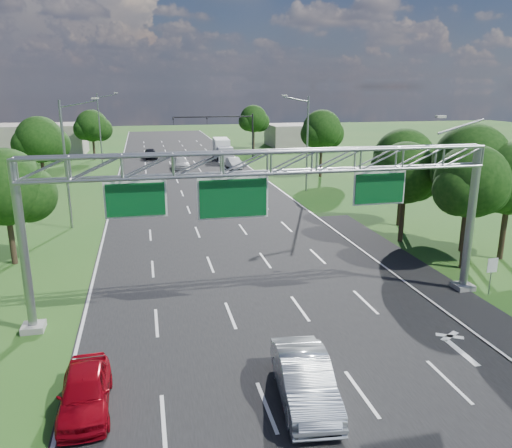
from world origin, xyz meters
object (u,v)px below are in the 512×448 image
object	(u,v)px
red_coupe	(85,391)
box_truck	(222,149)
traffic_signal	(230,126)
silver_sedan	(305,379)
regulatory_sign	(492,269)
sign_gantry	(271,175)

from	to	relation	value
red_coupe	box_truck	bearing A→B (deg)	75.46
traffic_signal	silver_sedan	bearing A→B (deg)	-97.35
regulatory_sign	traffic_signal	distance (m)	54.37
sign_gantry	regulatory_sign	size ratio (longest dim) A/B	11.19
red_coupe	silver_sedan	world-z (taller)	silver_sedan
regulatory_sign	traffic_signal	bearing A→B (deg)	95.20
sign_gantry	red_coupe	world-z (taller)	sign_gantry
sign_gantry	regulatory_sign	bearing A→B (deg)	-4.83
silver_sedan	box_truck	bearing A→B (deg)	90.01
silver_sedan	box_truck	xyz separation A→B (m)	(6.95, 63.25, 0.60)
sign_gantry	regulatory_sign	xyz separation A→B (m)	(12.07, -1.02, -5.38)
regulatory_sign	traffic_signal	size ratio (longest dim) A/B	0.17
sign_gantry	regulatory_sign	distance (m)	13.25
traffic_signal	box_truck	xyz separation A→B (m)	(-0.90, 2.38, -3.72)
traffic_signal	silver_sedan	world-z (taller)	traffic_signal
silver_sedan	red_coupe	bearing A→B (deg)	177.63
regulatory_sign	box_truck	distance (m)	56.70
sign_gantry	red_coupe	bearing A→B (deg)	-141.16
red_coupe	box_truck	size ratio (longest dim) A/B	0.53
silver_sedan	sign_gantry	bearing A→B (deg)	91.18
regulatory_sign	silver_sedan	bearing A→B (deg)	-151.80
sign_gantry	traffic_signal	size ratio (longest dim) A/B	1.92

